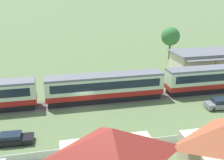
# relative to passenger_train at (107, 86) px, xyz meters

# --- Properties ---
(ground_plane) EXTENTS (600.00, 600.00, 0.00)m
(ground_plane) POSITION_rel_passenger_train_xyz_m (-3.58, -1.27, -2.29)
(ground_plane) COLOR #607547
(passenger_train) EXTENTS (55.36, 2.97, 4.13)m
(passenger_train) POSITION_rel_passenger_train_xyz_m (0.00, 0.00, 0.00)
(passenger_train) COLOR #AD1E19
(passenger_train) RESTS_ON ground_plane
(railway_track) EXTENTS (110.67, 3.60, 0.04)m
(railway_track) POSITION_rel_passenger_train_xyz_m (-11.48, 0.00, -2.29)
(railway_track) COLOR #665B51
(railway_track) RESTS_ON ground_plane
(station_building) EXTENTS (12.19, 8.27, 4.15)m
(station_building) POSITION_rel_passenger_train_xyz_m (21.47, 10.18, -0.19)
(station_building) COLOR beige
(station_building) RESTS_ON ground_plane
(cottage_red_roof) EXTENTS (8.92, 6.81, 6.05)m
(cottage_red_roof) POSITION_rel_passenger_train_xyz_m (-3.48, -19.26, 0.84)
(cottage_red_roof) COLOR beige
(cottage_red_roof) RESTS_ON ground_plane
(picket_fence_front) EXTENTS (48.63, 0.06, 1.05)m
(picket_fence_front) POSITION_rel_passenger_train_xyz_m (-9.12, -13.52, -1.77)
(picket_fence_front) COLOR white
(picket_fence_front) RESTS_ON ground_plane
(parked_car_grey) EXTENTS (4.57, 2.19, 1.44)m
(parked_car_grey) POSITION_rel_passenger_train_xyz_m (15.28, -6.28, -1.62)
(parked_car_grey) COLOR gray
(parked_car_grey) RESTS_ON ground_plane
(parked_car_black) EXTENTS (4.66, 2.01, 1.19)m
(parked_car_black) POSITION_rel_passenger_train_xyz_m (-12.68, -9.54, -1.72)
(parked_car_black) COLOR black
(parked_car_black) RESTS_ON ground_plane
(yard_tree_0) EXTENTS (4.25, 4.25, 7.47)m
(yard_tree_0) POSITION_rel_passenger_train_xyz_m (19.09, 20.75, 3.02)
(yard_tree_0) COLOR #4C3823
(yard_tree_0) RESTS_ON ground_plane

